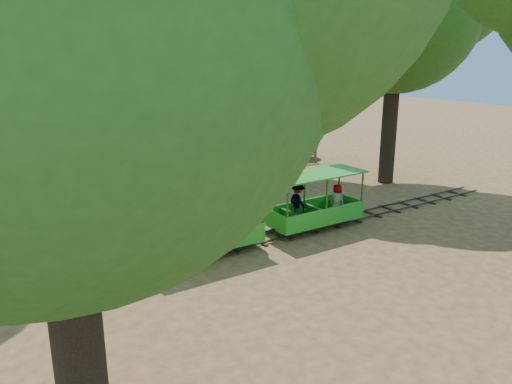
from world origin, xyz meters
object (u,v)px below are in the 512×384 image
carriage_front (207,229)px  locomotive (87,221)px  carriage_rear (313,206)px  fence (158,174)px

carriage_front → locomotive: bearing=178.0°
locomotive → carriage_rear: (7.39, -0.04, -0.88)m
locomotive → carriage_front: (3.32, -0.12, -0.87)m
locomotive → carriage_front: bearing=-2.0°
carriage_front → fence: bearing=77.2°
fence → locomotive: bearing=-123.0°
locomotive → fence: size_ratio=0.16×
fence → carriage_rear: bearing=-74.3°
carriage_front → fence: size_ratio=0.19×
carriage_front → carriage_rear: 4.07m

